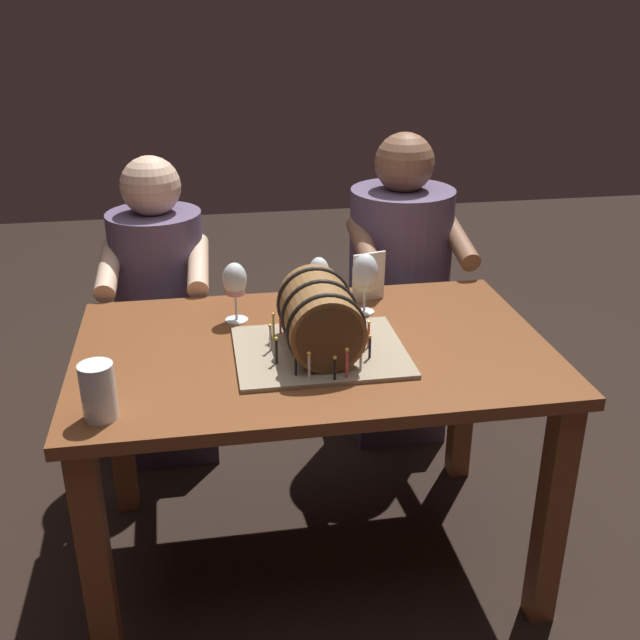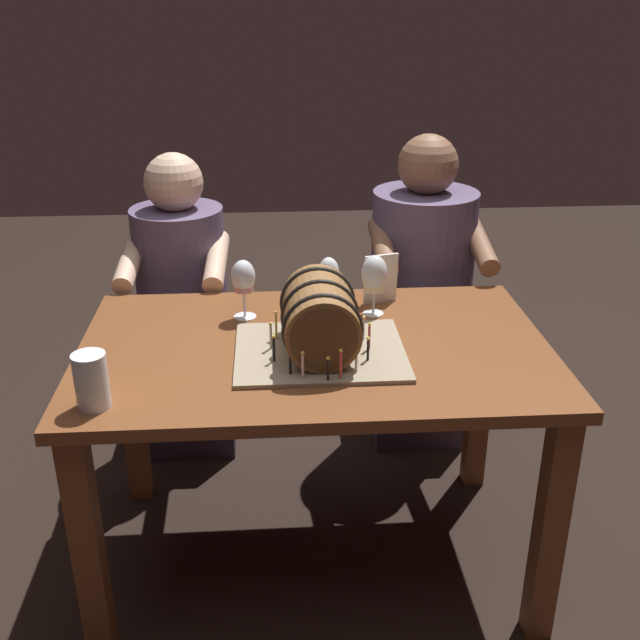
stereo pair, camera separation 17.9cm
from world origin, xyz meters
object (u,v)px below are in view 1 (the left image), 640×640
object	(u,v)px
menu_card	(369,277)
wine_glass_rose	(235,282)
dining_table	(313,382)
beer_pint	(99,394)
person_seated_left	(163,325)
person_seated_right	(399,297)
barrel_cake	(320,322)
wine_glass_white	(365,275)
wine_glass_empty	(319,275)

from	to	relation	value
menu_card	wine_glass_rose	bearing A→B (deg)	177.18
dining_table	beer_pint	distance (m)	0.65
person_seated_left	dining_table	bearing A→B (deg)	-57.79
person_seated_left	person_seated_right	bearing A→B (deg)	0.04
dining_table	wine_glass_rose	size ratio (longest dim) A/B	7.19
barrel_cake	wine_glass_white	size ratio (longest dim) A/B	2.43
wine_glass_empty	person_seated_right	distance (m)	0.66
wine_glass_white	person_seated_right	world-z (taller)	person_seated_right
dining_table	person_seated_left	world-z (taller)	person_seated_left
wine_glass_white	wine_glass_empty	size ratio (longest dim) A/B	1.10
person_seated_right	barrel_cake	bearing A→B (deg)	-119.61
menu_card	wine_glass_white	bearing A→B (deg)	-124.67
wine_glass_empty	wine_glass_white	bearing A→B (deg)	-17.69
barrel_cake	person_seated_right	distance (m)	0.91
person_seated_left	person_seated_right	world-z (taller)	person_seated_right
wine_glass_white	wine_glass_rose	xyz separation A→B (m)	(-0.39, 0.00, 0.00)
wine_glass_rose	wine_glass_white	bearing A→B (deg)	-0.41
wine_glass_white	person_seated_right	distance (m)	0.63
wine_glass_empty	barrel_cake	bearing A→B (deg)	-98.90
wine_glass_white	person_seated_left	xyz separation A→B (m)	(-0.64, 0.50, -0.34)
barrel_cake	wine_glass_rose	bearing A→B (deg)	128.76
beer_pint	menu_card	world-z (taller)	menu_card
wine_glass_empty	beer_pint	distance (m)	0.81
barrel_cake	person_seated_left	bearing A→B (deg)	120.91
dining_table	barrel_cake	bearing A→B (deg)	-78.51
barrel_cake	person_seated_left	world-z (taller)	person_seated_left
dining_table	barrel_cake	xyz separation A→B (m)	(0.01, -0.06, 0.21)
barrel_cake	wine_glass_rose	size ratio (longest dim) A/B	2.52
barrel_cake	person_seated_right	xyz separation A→B (m)	(0.43, 0.76, -0.26)
wine_glass_white	beer_pint	bearing A→B (deg)	-145.69
person_seated_right	wine_glass_white	bearing A→B (deg)	-116.60
wine_glass_rose	wine_glass_empty	bearing A→B (deg)	8.82
wine_glass_white	person_seated_left	world-z (taller)	person_seated_left
beer_pint	person_seated_right	xyz separation A→B (m)	(0.99, 1.00, -0.23)
barrel_cake	wine_glass_white	world-z (taller)	barrel_cake
wine_glass_empty	wine_glass_rose	world-z (taller)	wine_glass_rose
menu_card	person_seated_left	distance (m)	0.84
menu_card	barrel_cake	bearing A→B (deg)	-136.07
beer_pint	person_seated_right	distance (m)	1.43
wine_glass_white	wine_glass_rose	world-z (taller)	wine_glass_white
person_seated_left	menu_card	bearing A→B (deg)	-31.60
barrel_cake	wine_glass_white	bearing A→B (deg)	55.00
wine_glass_rose	person_seated_left	size ratio (longest dim) A/B	0.16
wine_glass_rose	menu_card	xyz separation A→B (m)	(0.42, 0.09, -0.04)
barrel_cake	menu_card	distance (m)	0.41
wine_glass_empty	person_seated_right	world-z (taller)	person_seated_right
barrel_cake	wine_glass_empty	world-z (taller)	barrel_cake
person_seated_right	wine_glass_rose	bearing A→B (deg)	-142.08
barrel_cake	person_seated_right	size ratio (longest dim) A/B	0.39
person_seated_left	person_seated_right	distance (m)	0.89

